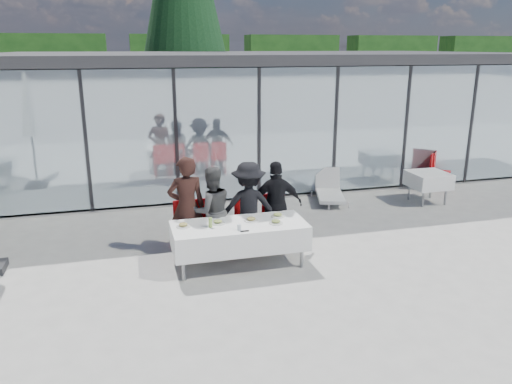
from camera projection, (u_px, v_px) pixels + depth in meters
ground at (263, 274)px, 8.24m from camera, size 90.00×90.00×0.00m
pavilion at (254, 95)px, 15.70m from camera, size 14.80×8.80×3.44m
treeline at (120, 69)px, 33.09m from camera, size 62.50×2.00×4.40m
dining_table at (239, 236)px, 8.43m from camera, size 2.26×0.96×0.75m
diner_a at (187, 207)px, 8.73m from camera, size 0.71×0.71×1.82m
diner_chair_a at (187, 225)px, 8.93m from camera, size 0.44×0.44×0.97m
diner_b at (212, 211)px, 8.87m from camera, size 0.87×0.87×1.60m
diner_chair_b at (211, 223)px, 9.04m from camera, size 0.44×0.44×0.97m
diner_c at (249, 206)px, 9.03m from camera, size 1.26×1.26×1.65m
diner_chair_c at (247, 220)px, 9.20m from camera, size 0.44×0.44×0.97m
diner_d at (276, 205)px, 9.17m from camera, size 1.05×1.05×1.63m
diner_chair_d at (275, 217)px, 9.33m from camera, size 0.44×0.44×0.97m
plate_a at (183, 225)px, 8.22m from camera, size 0.24×0.24×0.07m
plate_b at (218, 222)px, 8.37m from camera, size 0.24×0.24×0.07m
plate_c at (251, 219)px, 8.50m from camera, size 0.24×0.24×0.07m
plate_d at (278, 215)px, 8.72m from camera, size 0.24×0.24×0.07m
plate_extra at (276, 222)px, 8.38m from camera, size 0.24×0.24×0.07m
juice_bottle at (210, 223)px, 8.19m from camera, size 0.06×0.06×0.16m
drinking_glasses at (239, 227)px, 8.06m from camera, size 0.07×0.07×0.10m
folded_eyeglasses at (245, 231)px, 8.02m from camera, size 0.14×0.03×0.01m
spare_table_right at (428, 180)px, 11.87m from camera, size 0.86×0.86×0.74m
spare_chair_a at (438, 169)px, 13.04m from camera, size 0.62×0.62×0.97m
spare_chair_b at (428, 169)px, 13.00m from camera, size 0.62×0.62×0.97m
lounger at (329, 190)px, 12.13m from camera, size 0.95×1.45×0.72m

